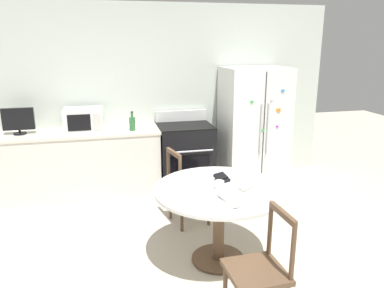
% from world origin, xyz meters
% --- Properties ---
extents(ground_plane, '(14.00, 14.00, 0.00)m').
position_xyz_m(ground_plane, '(0.00, 0.00, 0.00)').
color(ground_plane, beige).
extents(back_wall, '(5.20, 0.10, 2.60)m').
position_xyz_m(back_wall, '(0.00, 2.65, 1.30)').
color(back_wall, silver).
rests_on(back_wall, ground_plane).
extents(kitchen_counter, '(2.15, 0.64, 0.90)m').
position_xyz_m(kitchen_counter, '(-1.14, 2.29, 0.45)').
color(kitchen_counter, silver).
rests_on(kitchen_counter, ground_plane).
extents(refrigerator, '(0.90, 0.77, 1.72)m').
position_xyz_m(refrigerator, '(1.35, 2.21, 0.86)').
color(refrigerator, white).
rests_on(refrigerator, ground_plane).
extents(oven_range, '(0.76, 0.68, 1.08)m').
position_xyz_m(oven_range, '(0.33, 2.26, 0.47)').
color(oven_range, black).
rests_on(oven_range, ground_plane).
extents(microwave, '(0.50, 0.39, 0.31)m').
position_xyz_m(microwave, '(-1.06, 2.32, 1.05)').
color(microwave, white).
rests_on(microwave, kitchen_counter).
extents(countertop_tv, '(0.39, 0.16, 0.35)m').
position_xyz_m(countertop_tv, '(-1.87, 2.31, 1.09)').
color(countertop_tv, black).
rests_on(countertop_tv, kitchen_counter).
extents(counter_bottle, '(0.08, 0.08, 0.26)m').
position_xyz_m(counter_bottle, '(-0.42, 2.19, 1.00)').
color(counter_bottle, '#2D6B38').
rests_on(counter_bottle, kitchen_counter).
extents(dining_table, '(1.23, 1.23, 0.76)m').
position_xyz_m(dining_table, '(0.22, 0.27, 0.62)').
color(dining_table, white).
rests_on(dining_table, ground_plane).
extents(dining_chair_far, '(0.50, 0.50, 0.90)m').
position_xyz_m(dining_chair_far, '(0.10, 1.11, 0.43)').
color(dining_chair_far, brown).
rests_on(dining_chair_far, ground_plane).
extents(dining_chair_near, '(0.44, 0.44, 0.90)m').
position_xyz_m(dining_chair_near, '(0.27, -0.58, 0.43)').
color(dining_chair_near, brown).
rests_on(dining_chair_near, ground_plane).
extents(candle_glass, '(0.09, 0.09, 0.08)m').
position_xyz_m(candle_glass, '(0.21, 0.25, 0.79)').
color(candle_glass, silver).
rests_on(candle_glass, dining_table).
extents(folded_napkin, '(0.17, 0.13, 0.05)m').
position_xyz_m(folded_napkin, '(0.44, 0.17, 0.79)').
color(folded_napkin, silver).
rests_on(folded_napkin, dining_table).
extents(wallet, '(0.16, 0.16, 0.07)m').
position_xyz_m(wallet, '(0.30, 0.44, 0.79)').
color(wallet, black).
rests_on(wallet, dining_table).
extents(mail_stack, '(0.28, 0.34, 0.02)m').
position_xyz_m(mail_stack, '(0.28, -0.03, 0.77)').
color(mail_stack, white).
rests_on(mail_stack, dining_table).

